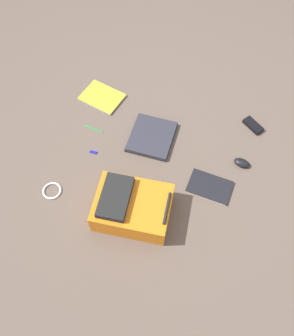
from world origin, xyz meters
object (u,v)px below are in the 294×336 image
book_manual (102,97)px  pen_black (94,129)px  book_red (209,187)px  backpack (132,207)px  computer_mouse (242,163)px  usb_stick (93,152)px  power_brick (253,125)px  cable_coil (52,191)px  laptop (152,137)px

book_manual → pen_black: bearing=4.5°
book_red → backpack: bearing=-57.3°
book_manual → backpack: bearing=27.8°
computer_mouse → usb_stick: size_ratio=2.07×
backpack → power_brick: size_ratio=3.05×
cable_coil → book_red: bearing=104.6°
computer_mouse → pen_black: size_ratio=0.70×
book_red → pen_black: (-0.26, -0.81, -0.00)m
book_manual → usb_stick: bearing=9.6°
laptop → pen_black: bearing=-87.7°
computer_mouse → pen_black: (-0.05, -0.99, -0.01)m
computer_mouse → power_brick: size_ratio=0.73×
laptop → backpack: bearing=0.5°
pen_black → usb_stick: (0.18, 0.05, -0.00)m
cable_coil → pen_black: size_ratio=0.80×
computer_mouse → cable_coil: computer_mouse is taller
book_red → computer_mouse: bearing=140.3°
book_red → usb_stick: 0.76m
pen_black → usb_stick: pen_black is taller
power_brick → book_red: bearing=-22.7°
book_manual → usb_stick: size_ratio=6.64×
backpack → laptop: (-0.54, -0.00, -0.07)m
computer_mouse → usb_stick: bearing=-68.9°
usb_stick → cable_coil: bearing=-26.6°
laptop → cable_coil: 0.72m
book_manual → computer_mouse: 1.06m
book_red → cable_coil: 0.95m
book_red → book_manual: book_red is taller
backpack → computer_mouse: (-0.47, 0.59, -0.07)m
pen_black → book_red: bearing=72.3°
backpack → computer_mouse: size_ratio=4.19×
laptop → cable_coil: (0.51, -0.50, -0.01)m
backpack → book_manual: size_ratio=1.31×
book_manual → cable_coil: size_ratio=2.81×
backpack → usb_stick: (-0.35, -0.34, -0.08)m
cable_coil → power_brick: size_ratio=0.83×
laptop → usb_stick: laptop is taller
computer_mouse → cable_coil: bearing=-54.3°
backpack → pen_black: 0.66m
book_manual → cable_coil: book_manual is taller
backpack → cable_coil: bearing=-93.2°
backpack → power_brick: (-0.78, 0.63, -0.07)m
backpack → laptop: size_ratio=1.32×
backpack → pen_black: size_ratio=2.94×
book_manual → power_brick: power_brick is taller
laptop → usb_stick: (0.19, -0.34, -0.01)m
computer_mouse → backpack: bearing=-37.6°
backpack → computer_mouse: backpack is taller
book_red → pen_black: bearing=-107.7°
power_brick → usb_stick: power_brick is taller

